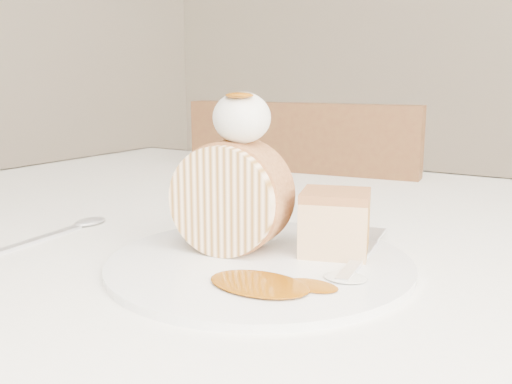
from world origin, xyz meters
The scene contains 10 objects.
table centered at (0.00, 0.20, 0.66)m, with size 1.40×0.90×0.75m.
chair_far centered at (-0.26, 0.63, 0.50)m, with size 0.46×0.46×0.87m.
plate centered at (-0.04, 0.06, 0.75)m, with size 0.26×0.26×0.01m, color white.
roulade_slice centered at (-0.07, 0.07, 0.81)m, with size 0.10×0.10×0.05m, color #FFDDB1.
cake_chunk centered at (0.01, 0.11, 0.78)m, with size 0.06×0.05×0.05m, color #A76A3F.
whipped_cream centered at (-0.06, 0.08, 0.88)m, with size 0.05×0.05×0.04m, color white.
caramel_drizzle centered at (-0.06, 0.06, 0.90)m, with size 0.03×0.02×0.01m, color #7E3F05.
caramel_pool centered at (0.00, 0.01, 0.76)m, with size 0.08×0.05×0.00m, color #7E3F05, non-canonical shape.
fork centered at (0.04, 0.10, 0.76)m, with size 0.02×0.16×0.00m, color silver.
spoon centered at (-0.26, 0.01, 0.75)m, with size 0.02×0.14×0.00m, color silver.
Camera 1 is at (0.21, -0.34, 0.91)m, focal length 40.00 mm.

